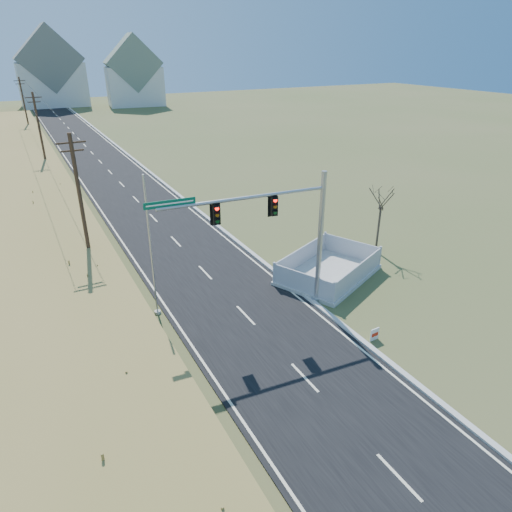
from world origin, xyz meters
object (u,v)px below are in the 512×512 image
at_px(flagpole, 152,262).
at_px(bare_tree, 382,197).
at_px(traffic_signal_mast, 290,231).
at_px(open_sign, 375,334).
at_px(fence_enclosure, 328,272).

height_order(flagpole, bare_tree, flagpole).
height_order(traffic_signal_mast, flagpole, flagpole).
bearing_deg(flagpole, bare_tree, 2.53).
height_order(traffic_signal_mast, open_sign, traffic_signal_mast).
bearing_deg(open_sign, fence_enclosure, 68.95).
relative_size(open_sign, bare_tree, 0.13).
distance_m(traffic_signal_mast, open_sign, 6.95).
bearing_deg(traffic_signal_mast, bare_tree, 24.59).
bearing_deg(bare_tree, flagpole, -177.47).
xyz_separation_m(traffic_signal_mast, open_sign, (2.22, -4.90, -4.41)).
distance_m(fence_enclosure, open_sign, 7.29).
xyz_separation_m(traffic_signal_mast, fence_enclosure, (4.39, 2.06, -4.48)).
distance_m(flagpole, bare_tree, 16.83).
bearing_deg(traffic_signal_mast, fence_enclosure, 29.43).
xyz_separation_m(traffic_signal_mast, bare_tree, (9.88, 3.66, -0.57)).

